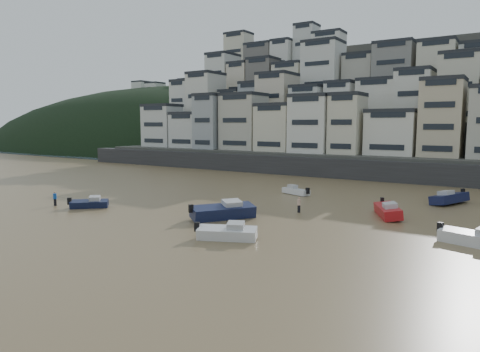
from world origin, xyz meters
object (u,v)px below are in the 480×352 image
Objects in this scene: boat_c at (223,209)px; person_pink at (299,205)px; boat_i at (450,197)px; boat_e at (388,209)px; boat_d at (476,236)px; boat_a at (227,231)px; boat_j at (89,202)px; person_blue at (55,199)px; boat_h at (296,190)px.

boat_c reaches higher than person_pink.
boat_i reaches higher than person_pink.
boat_d is (8.71, -7.37, -0.03)m from boat_e.
boat_c is 1.11× the size of boat_i.
boat_d is 20.09m from boat_a.
boat_c is 1.57× the size of boat_j.
boat_a is 25.85m from person_blue.
boat_j is 2.66× the size of person_blue.
boat_j is 39.71m from boat_d.
boat_c is 4.17× the size of person_blue.
boat_h is 27.56m from boat_d.
boat_e is 0.96× the size of boat_i.
boat_a reaches higher than boat_j.
boat_h is at bearing 48.18° from person_blue.
person_pink is at bearing -96.29° from boat_e.
boat_h is at bearing -144.41° from boat_e.
person_blue is (-43.66, -7.91, 0.05)m from boat_d.
boat_i is (-4.19, 18.95, 0.07)m from boat_d.
boat_e is at bearing 19.50° from person_pink.
person_blue reaches higher than boat_h.
person_pink is at bearing 136.57° from boat_h.
boat_j is 24.22m from person_pink.
boat_d is 19.41m from boat_i.
boat_i reaches higher than boat_h.
boat_i is at bearing -6.08° from boat_j.
boat_i reaches higher than boat_d.
boat_h is 0.85× the size of boat_a.
person_pink is (-8.77, -3.11, 0.02)m from boat_e.
boat_e is at bearing 23.60° from person_blue.
boat_e is at bearing 154.61° from boat_d.
boat_d is at bearing -13.69° from person_pink.
boat_e is 16.30m from boat_h.
boat_e is 9.31m from person_pink.
boat_j is at bearing 17.23° from person_blue.
boat_h is at bearing 161.45° from boat_d.
boat_a is at bearing -2.94° from person_blue.
person_pink is (-13.29, -14.69, -0.02)m from boat_i.
boat_h is (-14.31, 7.80, -0.22)m from boat_e.
boat_a is at bearing -108.50° from boat_c.
boat_a is at bearing -49.39° from boat_j.
boat_e is 1.35× the size of boat_j.
boat_e is 0.86× the size of boat_c.
boat_e is at bearing 37.46° from boat_a.
person_pink is at bearing -178.86° from boat_d.
person_pink is (26.18, 12.17, 0.00)m from person_blue.
boat_h is 0.64× the size of boat_c.
boat_h is 0.71× the size of boat_i.
person_pink is at bearing -19.91° from boat_i.
boat_j is (-30.46, -13.88, -0.22)m from boat_e.
boat_c is at bearing 110.53° from boat_h.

